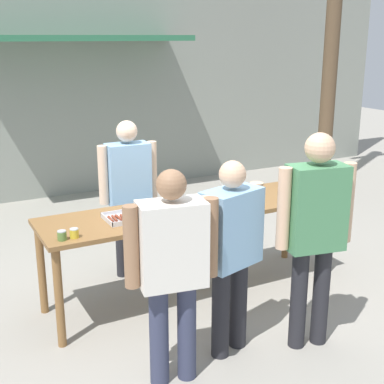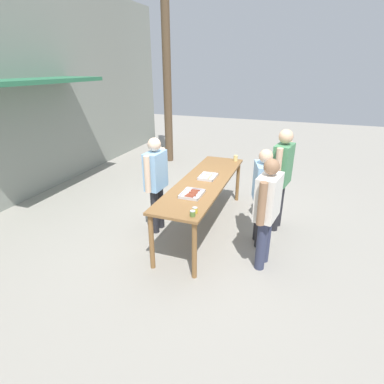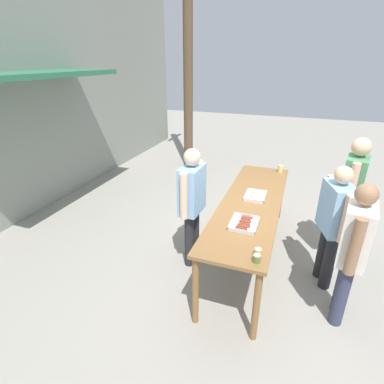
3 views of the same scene
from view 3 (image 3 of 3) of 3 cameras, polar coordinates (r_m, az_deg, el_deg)
ground_plane at (r=4.51m, az=10.37°, el=-11.96°), size 24.00×24.00×0.00m
building_facade_back at (r=5.76m, az=-32.29°, el=16.95°), size 12.00×1.11×4.50m
serving_table at (r=4.10m, az=11.19°, el=-2.88°), size 2.84×0.76×0.89m
food_tray_sausages at (r=3.47m, az=9.89°, el=-6.00°), size 0.38×0.30×0.04m
food_tray_buns at (r=4.18m, az=11.97°, el=-0.66°), size 0.37×0.27×0.06m
condiment_jar_mustard at (r=2.90m, az=12.22°, el=-12.24°), size 0.07×0.07×0.08m
condiment_jar_ketchup at (r=2.99m, az=12.44°, el=-11.15°), size 0.07×0.07×0.08m
beer_cup at (r=5.20m, az=16.51°, el=4.27°), size 0.08×0.08×0.12m
person_server_behind_table at (r=3.87m, az=0.00°, el=-1.27°), size 0.61×0.25×1.63m
person_customer_holding_hotdog at (r=3.41m, az=28.37°, el=-8.90°), size 0.66×0.32×1.59m
person_customer_with_cup at (r=4.42m, az=28.03°, el=0.14°), size 0.63×0.32×1.75m
person_customer_waiting_in_line at (r=3.88m, az=25.46°, el=-4.60°), size 0.65×0.37×1.56m
utility_pole at (r=7.72m, az=-0.80°, el=29.33°), size 1.10×0.23×6.50m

